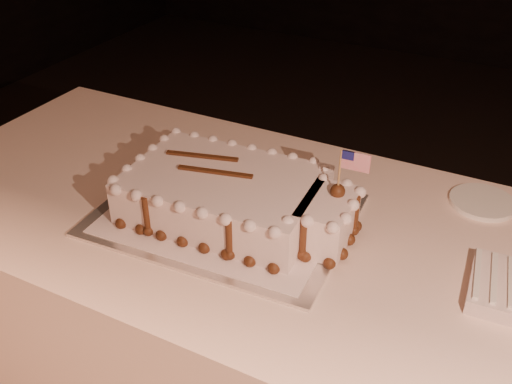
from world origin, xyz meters
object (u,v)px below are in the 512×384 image
at_px(cake_board, 225,215).
at_px(side_plate, 482,202).
at_px(banquet_table, 372,377).
at_px(sheet_cake, 236,197).

bearing_deg(cake_board, side_plate, 28.86).
distance_m(banquet_table, side_plate, 0.50).
distance_m(banquet_table, sheet_cake, 0.56).
distance_m(cake_board, sheet_cake, 0.06).
xyz_separation_m(cake_board, sheet_cake, (0.03, 0.00, 0.06)).
height_order(cake_board, sheet_cake, sheet_cake).
xyz_separation_m(banquet_table, side_plate, (0.13, 0.29, 0.38)).
bearing_deg(sheet_cake, side_plate, 33.21).
distance_m(banquet_table, cake_board, 0.54).
relative_size(sheet_cake, side_plate, 3.55).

